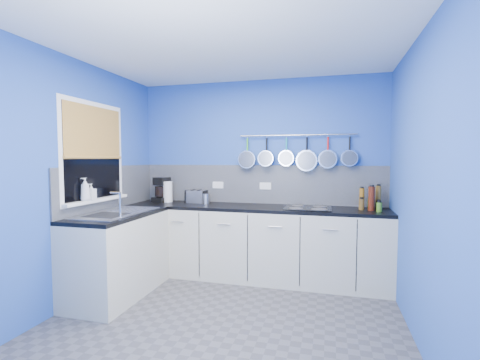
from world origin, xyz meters
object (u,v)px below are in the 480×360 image
at_px(soap_bottle_a, 85,189).
at_px(coffee_maker, 161,190).
at_px(soap_bottle_b, 91,192).
at_px(hob, 308,208).
at_px(paper_towel, 168,192).
at_px(canister, 206,199).
at_px(toaster, 196,197).

height_order(soap_bottle_a, coffee_maker, soap_bottle_a).
relative_size(soap_bottle_b, hob, 0.32).
distance_m(soap_bottle_b, paper_towel, 1.16).
bearing_deg(paper_towel, soap_bottle_a, -104.98).
relative_size(soap_bottle_a, paper_towel, 0.86).
xyz_separation_m(soap_bottle_a, hob, (2.20, 1.08, -0.26)).
bearing_deg(canister, paper_towel, 174.04).
distance_m(soap_bottle_b, canister, 1.39).
xyz_separation_m(soap_bottle_a, paper_towel, (0.32, 1.21, -0.13)).
bearing_deg(coffee_maker, hob, 11.46).
distance_m(soap_bottle_b, coffee_maker, 1.15).
xyz_separation_m(canister, hob, (1.31, -0.07, -0.06)).
relative_size(canister, hob, 0.24).
xyz_separation_m(soap_bottle_b, coffee_maker, (0.22, 1.12, -0.07)).
xyz_separation_m(soap_bottle_b, toaster, (0.72, 1.14, -0.15)).
relative_size(coffee_maker, toaster, 1.28).
bearing_deg(soap_bottle_b, canister, 49.77).
bearing_deg(soap_bottle_a, hob, 26.16).
relative_size(paper_towel, coffee_maker, 0.85).
distance_m(soap_bottle_a, soap_bottle_b, 0.10).
bearing_deg(soap_bottle_a, coffee_maker, 79.73).
bearing_deg(toaster, coffee_maker, -172.33).
distance_m(paper_towel, toaster, 0.41).
distance_m(coffee_maker, toaster, 0.51).
bearing_deg(paper_towel, coffee_maker, 174.99).
relative_size(toaster, hob, 0.48).
relative_size(soap_bottle_b, canister, 1.33).
xyz_separation_m(paper_towel, canister, (0.57, -0.06, -0.07)).
xyz_separation_m(soap_bottle_a, soap_bottle_b, (0.00, 0.09, -0.03)).
distance_m(soap_bottle_a, toaster, 1.44).
bearing_deg(toaster, paper_towel, -170.65).
xyz_separation_m(soap_bottle_b, hob, (2.20, 0.99, -0.23)).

